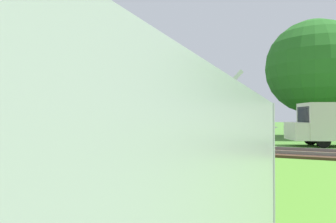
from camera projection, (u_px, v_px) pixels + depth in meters
road_asphalt at (35, 171)px, 8.46m from camera, size 7.00×80.00×0.01m
rail_track at (150, 146)px, 14.83m from camera, size 60.00×2.60×0.22m
stop_sign_near at (232, 109)px, 10.88m from camera, size 0.88×0.15×3.24m
crossing_sign_far at (109, 109)px, 18.48m from camera, size 0.87×0.20×3.47m
house at (137, 110)px, 29.63m from camera, size 8.12×7.17×6.33m
tree_left at (121, 73)px, 26.31m from camera, size 5.13×5.13×7.94m
tree_right at (314, 67)px, 22.05m from camera, size 6.90×6.90×8.63m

